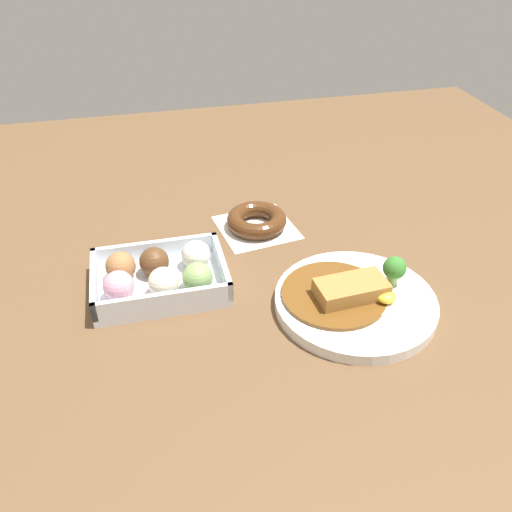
# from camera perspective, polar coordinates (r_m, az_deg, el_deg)

# --- Properties ---
(ground_plane) EXTENTS (1.60, 1.60, 0.00)m
(ground_plane) POSITION_cam_1_polar(r_m,az_deg,el_deg) (0.85, 1.07, -3.13)
(ground_plane) COLOR brown
(curry_plate) EXTENTS (0.24, 0.24, 0.07)m
(curry_plate) POSITION_cam_1_polar(r_m,az_deg,el_deg) (0.81, 10.37, -4.48)
(curry_plate) COLOR white
(curry_plate) RESTS_ON ground_plane
(donut_box) EXTENTS (0.20, 0.14, 0.06)m
(donut_box) POSITION_cam_1_polar(r_m,az_deg,el_deg) (0.84, -10.15, -2.05)
(donut_box) COLOR silver
(donut_box) RESTS_ON ground_plane
(chocolate_ring_donut) EXTENTS (0.15, 0.15, 0.03)m
(chocolate_ring_donut) POSITION_cam_1_polar(r_m,az_deg,el_deg) (0.97, 0.07, 3.76)
(chocolate_ring_donut) COLOR white
(chocolate_ring_donut) RESTS_ON ground_plane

